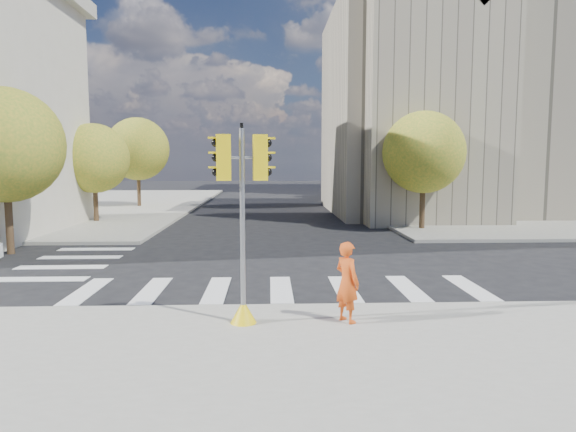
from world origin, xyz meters
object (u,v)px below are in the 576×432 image
(lamp_far, at_px, (367,150))
(traffic_signal, at_px, (243,241))
(lamp_near, at_px, (412,145))
(photographer, at_px, (347,282))

(lamp_far, relative_size, traffic_signal, 1.92)
(lamp_near, distance_m, lamp_far, 14.00)
(lamp_near, bearing_deg, traffic_signal, -114.83)
(lamp_near, relative_size, lamp_far, 1.00)
(lamp_near, bearing_deg, photographer, -109.20)
(lamp_far, xyz_separation_m, photographer, (-6.77, -33.43, -3.56))
(lamp_near, height_order, photographer, lamp_near)
(lamp_near, xyz_separation_m, lamp_far, (0.00, 14.00, 0.00))
(photographer, bearing_deg, traffic_signal, 55.07)
(traffic_signal, bearing_deg, lamp_far, 68.26)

